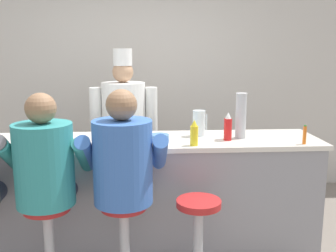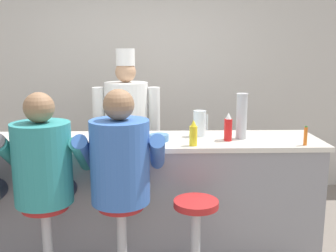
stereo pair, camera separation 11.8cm
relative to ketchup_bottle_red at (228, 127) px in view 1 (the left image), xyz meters
name	(u,v)px [view 1 (the left image)]	position (x,y,z in m)	size (l,w,h in m)	color
wall_back	(138,83)	(-0.77, 1.70, 0.23)	(10.00, 0.06, 2.70)	beige
diner_counter	(138,195)	(-0.77, 0.08, -0.62)	(3.15, 0.68, 1.01)	gray
ketchup_bottle_red	(228,127)	(0.00, 0.00, 0.00)	(0.07, 0.07, 0.24)	red
mustard_bottle_yellow	(194,134)	(-0.31, -0.16, -0.02)	(0.06, 0.06, 0.21)	yellow
hot_sauce_bottle_orange	(305,135)	(0.60, -0.18, -0.04)	(0.03, 0.03, 0.16)	orange
water_pitcher_clear	(199,123)	(-0.22, 0.19, 0.00)	(0.13, 0.11, 0.23)	silver
breakfast_plate	(107,142)	(-1.01, -0.05, -0.10)	(0.23, 0.23, 0.05)	white
cereal_bowl	(159,138)	(-0.58, 0.01, -0.08)	(0.16, 0.16, 0.06)	#4C7FB7
coffee_mug_tan	(136,133)	(-0.78, 0.15, -0.07)	(0.13, 0.08, 0.08)	beige
coffee_mug_blue	(22,140)	(-1.70, -0.03, -0.07)	(0.13, 0.08, 0.08)	#4C7AB2
cup_stack_steel	(241,116)	(0.13, 0.08, 0.09)	(0.10, 0.10, 0.39)	#B7BABF
diner_seated_teal	(46,169)	(-1.42, -0.48, -0.19)	(0.63, 0.62, 1.48)	#B2B5BA
diner_seated_blue	(123,166)	(-0.87, -0.48, -0.18)	(0.65, 0.64, 1.50)	#B2B5BA
empty_stool_round	(198,229)	(-0.32, -0.52, -0.67)	(0.33, 0.33, 0.68)	#B2B5BA
cook_in_whites_near	(124,127)	(-0.91, 0.79, -0.14)	(0.69, 0.44, 1.78)	#232328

